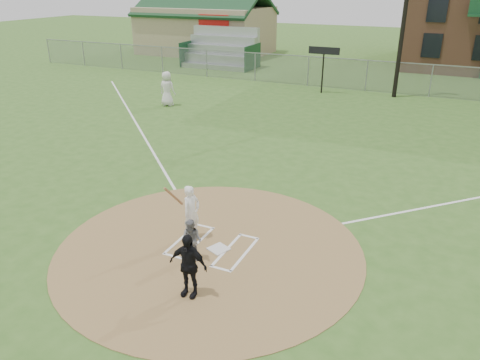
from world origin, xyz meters
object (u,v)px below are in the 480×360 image
at_px(home_plate, 219,249).
at_px(batter_at_plate, 191,213).
at_px(ondeck_player, 167,89).
at_px(umpire, 188,265).
at_px(catcher, 192,241).

xyz_separation_m(home_plate, batter_at_plate, (-0.97, 0.25, 0.80)).
distance_m(home_plate, batter_at_plate, 1.28).
xyz_separation_m(home_plate, ondeck_player, (-10.04, 13.05, 0.96)).
bearing_deg(home_plate, ondeck_player, 127.59).
bearing_deg(umpire, home_plate, 94.41).
bearing_deg(umpire, batter_at_plate, 115.17).
distance_m(ondeck_player, batter_at_plate, 15.69).
bearing_deg(catcher, ondeck_player, 120.16).
height_order(home_plate, catcher, catcher).
bearing_deg(catcher, home_plate, 57.45).
bearing_deg(home_plate, batter_at_plate, 165.63).
distance_m(home_plate, umpire, 2.21).
distance_m(catcher, ondeck_player, 16.84).
bearing_deg(batter_at_plate, home_plate, -14.37).
height_order(catcher, batter_at_plate, batter_at_plate).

